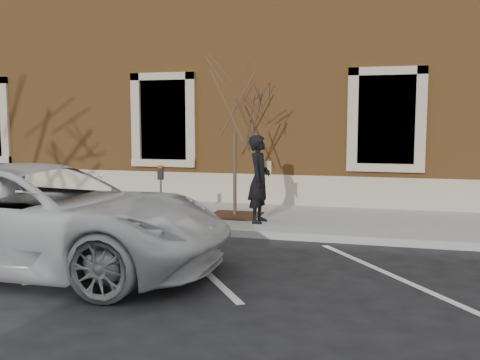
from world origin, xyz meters
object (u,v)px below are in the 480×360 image
(parking_meter, at_px, (161,183))
(white_truck, at_px, (41,217))
(man, at_px, (259,179))
(sapling, at_px, (235,111))

(parking_meter, distance_m, white_truck, 3.40)
(man, height_order, parking_meter, man)
(man, relative_size, parking_meter, 1.51)
(parking_meter, xyz_separation_m, sapling, (1.27, 1.35, 1.56))
(man, distance_m, parking_meter, 2.13)
(parking_meter, bearing_deg, man, 18.82)
(parking_meter, relative_size, white_truck, 0.21)
(man, bearing_deg, parking_meter, 112.06)
(white_truck, bearing_deg, man, -34.21)
(man, relative_size, white_truck, 0.32)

